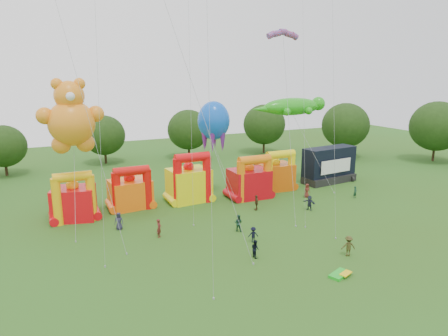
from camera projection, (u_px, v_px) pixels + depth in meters
name	position (u px, v px, depth m)	size (l,w,h in m)	color
ground	(344.00, 309.00, 28.68)	(160.00, 160.00, 0.00)	#325016
tree_ring	(331.00, 227.00, 27.29)	(120.91, 122.98, 12.07)	#352314
bouncy_castle_0	(74.00, 201.00, 45.81)	(5.41, 4.75, 5.91)	red
bouncy_castle_1	(131.00, 191.00, 49.81)	(5.25, 4.40, 5.59)	#FF650D
bouncy_castle_2	(190.00, 182.00, 52.37)	(5.46, 4.54, 6.73)	yellow
bouncy_castle_3	(250.00, 181.00, 53.94)	(5.18, 4.19, 6.07)	red
bouncy_castle_4	(276.00, 174.00, 57.72)	(5.12, 4.23, 5.97)	#D2540B
stage_trailer	(329.00, 165.00, 61.68)	(9.00, 4.17, 5.50)	black
teddy_bear_kite	(72.00, 137.00, 42.52)	(6.94, 8.24, 16.16)	orange
gecko_kite	(307.00, 139.00, 57.98)	(12.51, 9.26, 13.15)	#23A016
octopus_kite	(217.00, 138.00, 53.77)	(4.35, 7.19, 13.00)	blue
parafoil_kites	(149.00, 101.00, 36.52)	(28.99, 15.99, 32.34)	#ED0B3A
diamond_kites	(228.00, 69.00, 38.00)	(25.03, 21.20, 37.90)	red
folded_kite_bundle	(340.00, 274.00, 33.40)	(2.23, 1.65, 0.31)	green
spectator_0	(119.00, 221.00, 43.08)	(0.94, 0.61, 1.93)	#27243D
spectator_1	(159.00, 228.00, 41.09)	(0.72, 0.47, 1.97)	maroon
spectator_2	(238.00, 223.00, 42.66)	(0.90, 0.70, 1.86)	#163928
spectator_3	(253.00, 235.00, 39.91)	(1.04, 0.60, 1.61)	black
spectator_4	(256.00, 203.00, 49.26)	(1.12, 0.47, 1.92)	#44331B
spectator_5	(309.00, 203.00, 49.27)	(1.73, 0.55, 1.86)	#23283B
spectator_6	(307.00, 191.00, 54.31)	(0.94, 0.61, 1.91)	#5D241A
spectator_7	(355.00, 192.00, 54.06)	(0.60, 0.39, 1.64)	#163725
spectator_8	(255.00, 249.00, 36.62)	(0.82, 0.64, 1.68)	black
spectator_9	(348.00, 246.00, 36.86)	(1.26, 0.73, 1.95)	#3C3818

